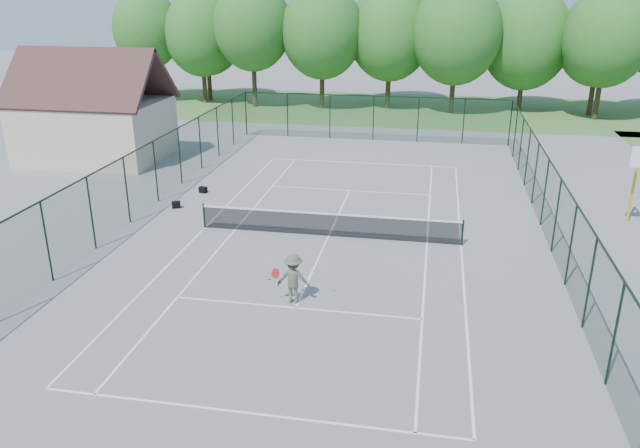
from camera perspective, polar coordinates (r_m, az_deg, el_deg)
The scene contains 10 objects.
ground at distance 26.34m, azimuth 0.79°, elevation -1.12°, with size 140.00×140.00×0.00m, color gray.
grass_far at distance 55.12m, azimuth 6.16°, elevation 10.46°, with size 80.00×16.00×0.01m, color #4D7E39.
court_lines at distance 26.34m, azimuth 0.79°, elevation -1.11°, with size 11.05×23.85×0.01m.
tennis_net at distance 26.13m, azimuth 0.80°, elevation 0.05°, with size 11.08×0.08×1.10m.
fence_enclosure at distance 25.79m, azimuth 0.81°, elevation 2.10°, with size 18.05×36.05×3.02m.
utility_building at distance 40.12m, azimuth -20.06°, elevation 9.97°, with size 8.60×6.27×6.63m.
tree_line_far at distance 54.37m, azimuth 6.41°, elevation 16.68°, with size 39.40×6.40×9.70m.
sports_bag_a at distance 30.42m, azimuth -13.02°, elevation 1.73°, with size 0.40×0.24×0.32m, color black.
sports_bag_b at distance 32.43m, azimuth -10.65°, elevation 3.09°, with size 0.40×0.24×0.31m, color black.
tennis_player at distance 20.65m, azimuth -2.46°, elevation -5.02°, with size 1.84×0.91×1.70m.
Camera 1 is at (4.08, -24.08, 9.87)m, focal length 35.00 mm.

